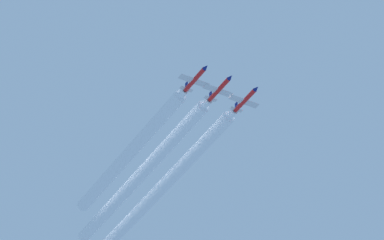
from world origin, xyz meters
TOP-DOWN VIEW (x-y plane):
  - jet_far_left at (-8.38, -0.14)m, footprint 8.51×12.39m
  - jet_inner_left at (-0.20, 0.13)m, footprint 8.51×12.39m
  - jet_center at (7.36, 0.41)m, footprint 8.51×12.39m
  - smoke_trail_far_left at (-8.38, -45.18)m, footprint 3.69×78.82m
  - smoke_trail_inner_left at (-0.20, -44.76)m, footprint 3.69×78.50m
  - smoke_trail_center at (7.36, -36.87)m, footprint 3.69×63.26m

SIDE VIEW (x-z plane):
  - smoke_trail_far_left at x=-8.38m, z-range 210.77..214.46m
  - jet_far_left at x=-8.38m, z-range 211.16..214.13m
  - smoke_trail_inner_left at x=-0.20m, z-range 211.11..214.80m
  - jet_inner_left at x=-0.20m, z-range 211.49..214.47m
  - smoke_trail_center at x=7.36m, z-range 211.23..214.93m
  - jet_center at x=7.36m, z-range 211.62..214.60m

